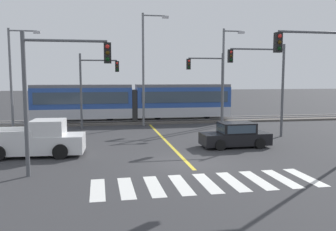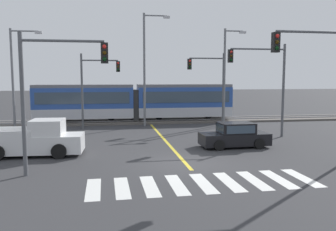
{
  "view_description": "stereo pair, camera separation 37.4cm",
  "coord_description": "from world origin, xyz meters",
  "px_view_note": "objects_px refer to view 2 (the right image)",
  "views": [
    {
      "loc": [
        -4.12,
        -17.0,
        4.32
      ],
      "look_at": [
        0.36,
        7.53,
        1.6
      ],
      "focal_mm": 38.0,
      "sensor_mm": 36.0,
      "label": 1
    },
    {
      "loc": [
        -3.75,
        -17.06,
        4.32
      ],
      "look_at": [
        0.36,
        7.53,
        1.6
      ],
      "focal_mm": 38.0,
      "sensor_mm": 36.0,
      "label": 2
    }
  ],
  "objects_px": {
    "pickup_truck": "(35,140)",
    "traffic_light_far_right": "(212,79)",
    "traffic_light_near_left": "(52,81)",
    "sedan_crossing": "(235,136)",
    "street_lamp_centre": "(147,63)",
    "traffic_light_far_left": "(95,80)",
    "traffic_light_mid_right": "(266,75)",
    "traffic_light_near_right": "(321,74)",
    "light_rail_tram": "(135,101)",
    "street_lamp_east": "(226,71)",
    "street_lamp_west": "(16,72)"
  },
  "relations": [
    {
      "from": "pickup_truck",
      "to": "traffic_light_near_left",
      "type": "xyz_separation_m",
      "value": [
        1.62,
        -4.19,
        3.29
      ]
    },
    {
      "from": "traffic_light_mid_right",
      "to": "street_lamp_east",
      "type": "bearing_deg",
      "value": 94.73
    },
    {
      "from": "pickup_truck",
      "to": "traffic_light_mid_right",
      "type": "bearing_deg",
      "value": 13.25
    },
    {
      "from": "traffic_light_far_left",
      "to": "traffic_light_near_left",
      "type": "relative_size",
      "value": 1.0
    },
    {
      "from": "street_lamp_centre",
      "to": "street_lamp_east",
      "type": "xyz_separation_m",
      "value": [
        7.11,
        -0.41,
        -0.66
      ]
    },
    {
      "from": "traffic_light_near_left",
      "to": "street_lamp_west",
      "type": "bearing_deg",
      "value": 108.73
    },
    {
      "from": "sedan_crossing",
      "to": "street_lamp_west",
      "type": "distance_m",
      "value": 18.8
    },
    {
      "from": "pickup_truck",
      "to": "street_lamp_west",
      "type": "distance_m",
      "value": 12.02
    },
    {
      "from": "traffic_light_far_right",
      "to": "traffic_light_near_left",
      "type": "distance_m",
      "value": 17.48
    },
    {
      "from": "pickup_truck",
      "to": "sedan_crossing",
      "type": "bearing_deg",
      "value": 2.09
    },
    {
      "from": "traffic_light_near_left",
      "to": "traffic_light_mid_right",
      "type": "relative_size",
      "value": 0.94
    },
    {
      "from": "pickup_truck",
      "to": "street_lamp_centre",
      "type": "height_order",
      "value": "street_lamp_centre"
    },
    {
      "from": "light_rail_tram",
      "to": "sedan_crossing",
      "type": "xyz_separation_m",
      "value": [
        5.14,
        -13.15,
        -1.35
      ]
    },
    {
      "from": "sedan_crossing",
      "to": "street_lamp_centre",
      "type": "distance_m",
      "value": 12.25
    },
    {
      "from": "traffic_light_mid_right",
      "to": "street_lamp_centre",
      "type": "xyz_separation_m",
      "value": [
        -7.68,
        7.3,
        1.08
      ]
    },
    {
      "from": "traffic_light_near_right",
      "to": "street_lamp_centre",
      "type": "xyz_separation_m",
      "value": [
        -6.53,
        15.75,
        1.03
      ]
    },
    {
      "from": "street_lamp_west",
      "to": "traffic_light_mid_right",
      "type": "bearing_deg",
      "value": -21.53
    },
    {
      "from": "traffic_light_far_left",
      "to": "street_lamp_west",
      "type": "bearing_deg",
      "value": 173.69
    },
    {
      "from": "pickup_truck",
      "to": "traffic_light_far_right",
      "type": "relative_size",
      "value": 0.87
    },
    {
      "from": "light_rail_tram",
      "to": "traffic_light_near_right",
      "type": "bearing_deg",
      "value": -68.31
    },
    {
      "from": "traffic_light_near_left",
      "to": "sedan_crossing",
      "type": "bearing_deg",
      "value": 24.69
    },
    {
      "from": "pickup_truck",
      "to": "traffic_light_far_left",
      "type": "height_order",
      "value": "traffic_light_far_left"
    },
    {
      "from": "pickup_truck",
      "to": "traffic_light_near_right",
      "type": "relative_size",
      "value": 0.81
    },
    {
      "from": "traffic_light_far_left",
      "to": "street_lamp_centre",
      "type": "xyz_separation_m",
      "value": [
        4.43,
        0.71,
        1.46
      ]
    },
    {
      "from": "traffic_light_far_left",
      "to": "street_lamp_centre",
      "type": "bearing_deg",
      "value": 9.1
    },
    {
      "from": "street_lamp_west",
      "to": "traffic_light_far_left",
      "type": "bearing_deg",
      "value": -6.31
    },
    {
      "from": "sedan_crossing",
      "to": "traffic_light_near_right",
      "type": "relative_size",
      "value": 0.63
    },
    {
      "from": "pickup_truck",
      "to": "street_lamp_east",
      "type": "relative_size",
      "value": 0.64
    },
    {
      "from": "traffic_light_near_left",
      "to": "light_rail_tram",
      "type": "bearing_deg",
      "value": 74.6
    },
    {
      "from": "sedan_crossing",
      "to": "street_lamp_west",
      "type": "relative_size",
      "value": 0.52
    },
    {
      "from": "street_lamp_centre",
      "to": "traffic_light_near_left",
      "type": "bearing_deg",
      "value": -110.84
    },
    {
      "from": "pickup_truck",
      "to": "street_lamp_west",
      "type": "height_order",
      "value": "street_lamp_west"
    },
    {
      "from": "traffic_light_near_left",
      "to": "street_lamp_east",
      "type": "relative_size",
      "value": 0.73
    },
    {
      "from": "traffic_light_far_right",
      "to": "street_lamp_east",
      "type": "relative_size",
      "value": 0.74
    },
    {
      "from": "light_rail_tram",
      "to": "traffic_light_near_right",
      "type": "xyz_separation_m",
      "value": [
        7.35,
        -18.49,
        2.41
      ]
    },
    {
      "from": "street_lamp_east",
      "to": "traffic_light_near_left",
      "type": "bearing_deg",
      "value": -131.28
    },
    {
      "from": "traffic_light_near_left",
      "to": "traffic_light_mid_right",
      "type": "xyz_separation_m",
      "value": [
        13.39,
        7.72,
        0.28
      ]
    },
    {
      "from": "street_lamp_east",
      "to": "pickup_truck",
      "type": "bearing_deg",
      "value": -144.19
    },
    {
      "from": "traffic_light_far_right",
      "to": "traffic_light_mid_right",
      "type": "relative_size",
      "value": 0.95
    },
    {
      "from": "traffic_light_mid_right",
      "to": "street_lamp_west",
      "type": "bearing_deg",
      "value": 158.47
    },
    {
      "from": "pickup_truck",
      "to": "traffic_light_far_left",
      "type": "relative_size",
      "value": 0.88
    },
    {
      "from": "traffic_light_far_left",
      "to": "traffic_light_mid_right",
      "type": "xyz_separation_m",
      "value": [
        12.11,
        -6.59,
        0.39
      ]
    },
    {
      "from": "light_rail_tram",
      "to": "traffic_light_near_left",
      "type": "height_order",
      "value": "traffic_light_near_left"
    },
    {
      "from": "traffic_light_near_right",
      "to": "street_lamp_west",
      "type": "height_order",
      "value": "street_lamp_west"
    },
    {
      "from": "traffic_light_far_left",
      "to": "traffic_light_near_left",
      "type": "height_order",
      "value": "traffic_light_far_left"
    },
    {
      "from": "pickup_truck",
      "to": "traffic_light_near_right",
      "type": "distance_m",
      "value": 15.15
    },
    {
      "from": "traffic_light_far_right",
      "to": "street_lamp_centre",
      "type": "xyz_separation_m",
      "value": [
        -5.43,
        1.56,
        1.36
      ]
    },
    {
      "from": "traffic_light_far_left",
      "to": "street_lamp_west",
      "type": "height_order",
      "value": "street_lamp_west"
    },
    {
      "from": "light_rail_tram",
      "to": "street_lamp_west",
      "type": "bearing_deg",
      "value": -164.65
    },
    {
      "from": "sedan_crossing",
      "to": "street_lamp_west",
      "type": "bearing_deg",
      "value": 145.47
    }
  ]
}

